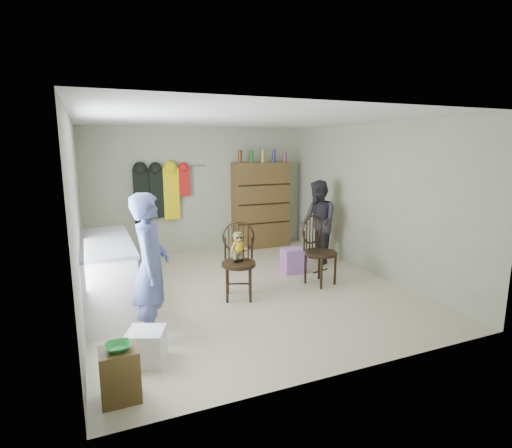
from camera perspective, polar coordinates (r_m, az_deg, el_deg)
name	(u,v)px	position (r m, az deg, el deg)	size (l,w,h in m)	color
ground_plane	(246,289)	(6.15, -1.44, -9.24)	(5.00, 5.00, 0.00)	beige
room_walls	(233,182)	(6.29, -3.30, 5.99)	(5.00, 5.00, 5.00)	#AEB396
counter	(108,275)	(5.62, -20.44, -6.84)	(0.64, 1.86, 0.94)	silver
stool	(120,375)	(3.79, -18.86, -19.71)	(0.32, 0.28, 0.46)	brown
bowl	(118,347)	(3.67, -19.12, -16.25)	(0.22, 0.22, 0.05)	green
plastic_tub	(147,346)	(4.31, -15.37, -16.45)	(0.35, 0.34, 0.34)	white
chair_front	(238,255)	(5.65, -2.53, -4.41)	(0.62, 0.62, 1.09)	black
chair_far	(318,247)	(6.30, 8.85, -3.33)	(0.60, 0.60, 1.08)	black
striped_bag	(294,261)	(6.88, 5.41, -5.23)	(0.39, 0.30, 0.41)	#E572C5
person_left	(151,268)	(4.52, -14.78, -6.08)	(0.60, 0.40, 1.66)	#545F9B
person_right	(318,222)	(7.34, 8.85, 0.23)	(0.75, 0.58, 1.53)	#2D2B33
dresser	(261,205)	(8.46, 0.69, 2.76)	(1.20, 0.39, 2.07)	brown
coat_rack	(160,193)	(7.90, -13.53, 4.36)	(1.42, 0.12, 1.09)	#99999E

